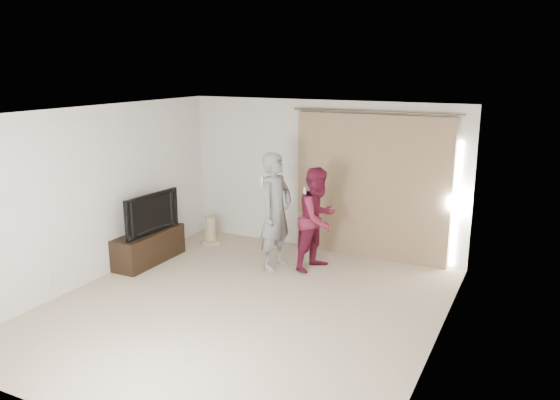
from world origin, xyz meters
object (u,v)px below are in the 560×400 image
Objects in this scene: tv at (147,212)px; tv_console at (149,247)px; person_woman at (318,219)px; person_man at (276,212)px.

tv_console is at bearing 0.00° from tv.
person_woman is (2.60, 0.96, 0.56)m from tv_console.
person_man is at bearing 18.97° from tv_console.
tv_console is 2.22m from person_man.
tv is (0.00, 0.00, 0.59)m from tv_console.
person_woman reaches higher than tv.
person_man reaches higher than person_woman.
person_woman is at bearing 24.51° from person_man.
tv_console is 0.82× the size of person_woman.
person_man is 0.67m from person_woman.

